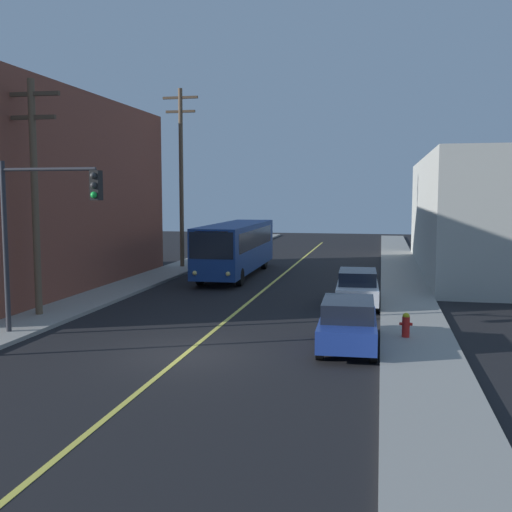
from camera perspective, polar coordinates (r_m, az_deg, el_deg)
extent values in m
plane|color=black|center=(19.47, -6.64, -9.11)|extent=(120.00, 120.00, 0.00)
cube|color=gray|center=(31.22, -13.56, -3.43)|extent=(2.50, 90.00, 0.15)
cube|color=gray|center=(28.32, 14.14, -4.38)|extent=(2.50, 90.00, 0.15)
cube|color=#D8CC4C|center=(33.76, 1.37, -2.69)|extent=(0.16, 60.00, 0.01)
cube|color=brown|center=(34.86, -22.37, 5.46)|extent=(10.00, 19.78, 10.10)
cube|color=black|center=(32.53, -14.87, -0.38)|extent=(0.06, 13.85, 1.30)
cube|color=black|center=(32.35, -15.02, 5.26)|extent=(0.06, 13.85, 1.30)
cube|color=black|center=(32.49, -15.17, 10.91)|extent=(0.06, 13.85, 1.30)
cube|color=black|center=(41.62, 15.18, 0.93)|extent=(0.06, 16.88, 1.30)
cube|color=black|center=(41.48, 15.30, 5.34)|extent=(0.06, 16.88, 1.30)
cube|color=navy|center=(37.36, -1.84, 0.94)|extent=(2.73, 12.04, 2.75)
cube|color=black|center=(31.53, -4.22, 0.98)|extent=(2.35, 0.12, 1.40)
cube|color=black|center=(43.15, -0.11, 2.43)|extent=(2.30, 0.12, 1.10)
cube|color=black|center=(37.61, -3.71, 1.77)|extent=(0.22, 10.20, 1.10)
cube|color=black|center=(37.06, 0.05, 1.72)|extent=(0.22, 10.20, 1.10)
cube|color=orange|center=(31.49, -4.23, 2.07)|extent=(1.79, 0.09, 0.30)
sphere|color=#F9D872|center=(31.88, -5.77, -1.60)|extent=(0.24, 0.24, 0.24)
sphere|color=#F9D872|center=(31.43, -2.65, -1.69)|extent=(0.24, 0.24, 0.24)
cylinder|color=black|center=(33.73, -5.26, -1.87)|extent=(0.32, 1.00, 1.00)
cylinder|color=black|center=(33.19, -1.53, -1.98)|extent=(0.32, 1.00, 1.00)
cylinder|color=black|center=(41.13, -2.30, -0.47)|extent=(0.32, 1.00, 1.00)
cylinder|color=black|center=(40.69, 0.78, -0.53)|extent=(0.32, 1.00, 1.00)
cube|color=navy|center=(20.05, 8.61, -6.74)|extent=(1.92, 4.45, 0.70)
cube|color=black|center=(19.92, 8.64, -4.91)|extent=(1.69, 2.51, 0.60)
cylinder|color=black|center=(18.71, 6.00, -8.72)|extent=(0.24, 0.65, 0.64)
cylinder|color=black|center=(18.67, 10.96, -8.82)|extent=(0.24, 0.65, 0.64)
cylinder|color=black|center=(21.62, 6.57, -6.73)|extent=(0.24, 0.65, 0.64)
cylinder|color=black|center=(21.59, 10.84, -6.82)|extent=(0.24, 0.65, 0.64)
cube|color=silver|center=(27.67, 9.49, -3.27)|extent=(1.95, 4.46, 0.70)
cube|color=black|center=(27.58, 9.51, -1.94)|extent=(1.70, 2.52, 0.60)
cylinder|color=black|center=(26.26, 7.71, -4.51)|extent=(0.24, 0.65, 0.64)
cylinder|color=black|center=(26.26, 11.21, -4.57)|extent=(0.24, 0.65, 0.64)
cylinder|color=black|center=(29.22, 7.92, -3.46)|extent=(0.24, 0.65, 0.64)
cylinder|color=black|center=(29.22, 11.07, -3.51)|extent=(0.24, 0.65, 0.64)
cylinder|color=brown|center=(25.88, -20.02, 5.09)|extent=(0.28, 0.28, 9.37)
cube|color=#4C3D2D|center=(26.17, -20.34, 14.06)|extent=(2.40, 0.16, 0.16)
cube|color=#4C3D2D|center=(26.05, -20.27, 12.10)|extent=(2.00, 0.16, 0.16)
cylinder|color=brown|center=(41.13, -7.02, 7.23)|extent=(0.28, 0.28, 11.78)
cube|color=#4C3D2D|center=(41.60, -7.12, 14.53)|extent=(2.40, 0.16, 0.16)
cube|color=#4C3D2D|center=(41.47, -7.10, 13.30)|extent=(2.00, 0.16, 0.16)
cylinder|color=#2D2D33|center=(23.05, -22.44, 0.76)|extent=(0.18, 0.18, 6.00)
cylinder|color=#2D2D33|center=(22.05, -18.91, 7.70)|extent=(3.50, 0.12, 0.12)
cube|color=black|center=(21.20, -14.76, 6.43)|extent=(0.32, 0.36, 1.00)
sphere|color=#2D2D2D|center=(21.04, -15.02, 7.30)|extent=(0.22, 0.22, 0.22)
sphere|color=#2D2D2D|center=(21.03, -14.99, 6.43)|extent=(0.22, 0.22, 0.22)
sphere|color=green|center=(21.03, -14.97, 5.55)|extent=(0.22, 0.22, 0.22)
cylinder|color=red|center=(21.46, 13.88, -6.47)|extent=(0.26, 0.26, 0.70)
sphere|color=gold|center=(21.38, 13.90, -5.50)|extent=(0.24, 0.24, 0.24)
cylinder|color=red|center=(21.43, 13.45, -6.20)|extent=(0.12, 0.10, 0.10)
cylinder|color=red|center=(21.44, 14.31, -6.22)|extent=(0.12, 0.10, 0.10)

